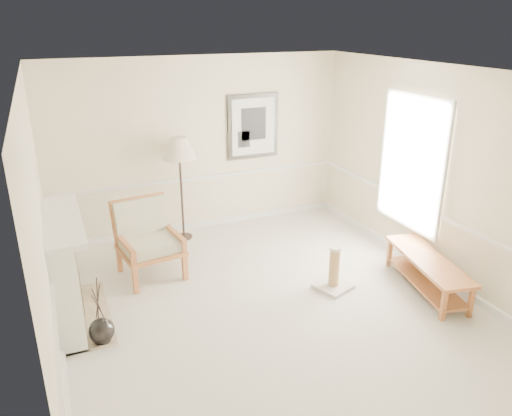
{
  "coord_description": "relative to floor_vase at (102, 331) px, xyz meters",
  "views": [
    {
      "loc": [
        -2.31,
        -5.07,
        3.45
      ],
      "look_at": [
        0.15,
        0.7,
        1.04
      ],
      "focal_mm": 35.0,
      "sensor_mm": 36.0,
      "label": 1
    }
  ],
  "objects": [
    {
      "name": "floor_vase",
      "position": [
        0.0,
        0.0,
        0.0
      ],
      "size": [
        0.29,
        0.29,
        0.85
      ],
      "rotation": [
        0.0,
        0.0,
        0.14
      ],
      "color": "black",
      "rests_on": "ground"
    },
    {
      "name": "fireplace",
      "position": [
        -0.29,
        0.65,
        0.49
      ],
      "size": [
        0.64,
        1.64,
        1.31
      ],
      "color": "white",
      "rests_on": "ground"
    },
    {
      "name": "armchair",
      "position": [
        0.83,
        1.48,
        0.42
      ],
      "size": [
        0.92,
        0.97,
        1.07
      ],
      "rotation": [
        0.0,
        0.0,
        0.14
      ],
      "color": "#AF6C38",
      "rests_on": "ground"
    },
    {
      "name": "floor_lamp",
      "position": [
        1.62,
        2.45,
        1.33
      ],
      "size": [
        0.63,
        0.63,
        1.71
      ],
      "rotation": [
        0.0,
        0.0,
        -0.19
      ],
      "color": "black",
      "rests_on": "ground"
    },
    {
      "name": "room",
      "position": [
        2.19,
        0.13,
        1.71
      ],
      "size": [
        5.04,
        5.54,
        2.92
      ],
      "color": "beige",
      "rests_on": "ground"
    },
    {
      "name": "bench",
      "position": [
        4.17,
        -0.47,
        0.15
      ],
      "size": [
        0.79,
        1.66,
        0.46
      ],
      "rotation": [
        0.0,
        0.0,
        -0.2
      ],
      "color": "#AF6C38",
      "rests_on": "ground"
    },
    {
      "name": "ground",
      "position": [
        2.05,
        0.05,
        -0.16
      ],
      "size": [
        5.5,
        5.5,
        0.0
      ],
      "primitive_type": "plane",
      "color": "silver",
      "rests_on": "ground"
    },
    {
      "name": "scratching_post",
      "position": [
        3.03,
        0.03,
        0.04
      ],
      "size": [
        0.56,
        0.56,
        0.62
      ],
      "rotation": [
        0.0,
        0.0,
        0.35
      ],
      "color": "beige",
      "rests_on": "ground"
    }
  ]
}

